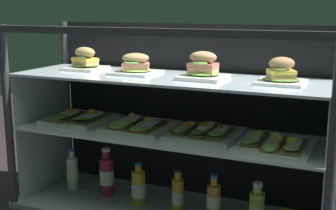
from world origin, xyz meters
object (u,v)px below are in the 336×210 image
at_px(open_sandwich_tray_near_left_corner, 275,144).
at_px(juice_bottle_tucked_behind, 139,187).
at_px(plated_roll_sandwich_mid_right, 203,69).
at_px(juice_bottle_back_right, 72,173).
at_px(plated_roll_sandwich_mid_left, 136,66).
at_px(open_sandwich_tray_far_right, 138,125).
at_px(juice_bottle_back_center, 214,200).
at_px(open_sandwich_tray_center, 204,132).
at_px(juice_bottle_front_fourth, 178,193).
at_px(juice_bottle_back_left, 257,207).
at_px(juice_bottle_front_middle, 107,175).
at_px(open_sandwich_tray_near_right_corner, 78,118).
at_px(plated_roll_sandwich_center, 281,74).
at_px(plated_roll_sandwich_far_left, 85,61).

height_order(open_sandwich_tray_near_left_corner, juice_bottle_tucked_behind, open_sandwich_tray_near_left_corner).
bearing_deg(plated_roll_sandwich_mid_right, juice_bottle_back_right, 178.08).
height_order(plated_roll_sandwich_mid_left, open_sandwich_tray_far_right, plated_roll_sandwich_mid_left).
bearing_deg(juice_bottle_back_center, open_sandwich_tray_center, 172.92).
height_order(open_sandwich_tray_center, juice_bottle_tucked_behind, open_sandwich_tray_center).
bearing_deg(juice_bottle_back_right, juice_bottle_front_fourth, 0.26).
distance_m(juice_bottle_back_center, juice_bottle_back_left, 0.20).
xyz_separation_m(plated_roll_sandwich_mid_right, juice_bottle_back_left, (0.25, 0.03, -0.61)).
bearing_deg(open_sandwich_tray_far_right, juice_bottle_tucked_behind, -84.26).
height_order(open_sandwich_tray_center, juice_bottle_front_middle, open_sandwich_tray_center).
relative_size(juice_bottle_front_fourth, juice_bottle_back_center, 0.99).
distance_m(plated_roll_sandwich_mid_right, open_sandwich_tray_near_right_corner, 0.73).
bearing_deg(plated_roll_sandwich_center, plated_roll_sandwich_mid_right, -177.01).
xyz_separation_m(plated_roll_sandwich_center, open_sandwich_tray_far_right, (-0.66, -0.01, -0.28)).
height_order(juice_bottle_back_center, juice_bottle_back_left, juice_bottle_back_center).
bearing_deg(open_sandwich_tray_near_left_corner, plated_roll_sandwich_mid_right, 174.08).
distance_m(plated_roll_sandwich_center, open_sandwich_tray_near_right_corner, 1.04).
relative_size(juice_bottle_front_middle, juice_bottle_tucked_behind, 1.18).
distance_m(open_sandwich_tray_near_left_corner, juice_bottle_back_center, 0.42).
bearing_deg(plated_roll_sandwich_center, juice_bottle_front_fourth, 178.77).
xyz_separation_m(open_sandwich_tray_far_right, juice_bottle_back_left, (0.58, 0.02, -0.32)).
bearing_deg(open_sandwich_tray_center, juice_bottle_tucked_behind, -177.78).
height_order(plated_roll_sandwich_mid_right, juice_bottle_back_center, plated_roll_sandwich_mid_right).
bearing_deg(open_sandwich_tray_center, plated_roll_sandwich_mid_left, 179.36).
relative_size(juice_bottle_back_right, juice_bottle_front_fourth, 1.08).
xyz_separation_m(plated_roll_sandwich_far_left, plated_roll_sandwich_center, (0.98, -0.04, -0.00)).
distance_m(plated_roll_sandwich_far_left, juice_bottle_back_left, 1.08).
bearing_deg(juice_bottle_back_right, plated_roll_sandwich_mid_right, -1.92).
distance_m(open_sandwich_tray_center, juice_bottle_back_center, 0.32).
xyz_separation_m(plated_roll_sandwich_far_left, open_sandwich_tray_near_left_corner, (0.98, -0.09, -0.28)).
distance_m(juice_bottle_tucked_behind, juice_bottle_front_fourth, 0.20).
height_order(open_sandwich_tray_center, juice_bottle_back_left, open_sandwich_tray_center).
bearing_deg(juice_bottle_back_right, open_sandwich_tray_near_right_corner, -10.11).
xyz_separation_m(juice_bottle_tucked_behind, juice_bottle_back_center, (0.38, 0.01, -0.00)).
relative_size(juice_bottle_back_right, juice_bottle_tucked_behind, 1.06).
distance_m(juice_bottle_front_middle, juice_bottle_front_fourth, 0.40).
xyz_separation_m(open_sandwich_tray_near_left_corner, juice_bottle_back_left, (-0.08, 0.07, -0.32)).
height_order(plated_roll_sandwich_mid_left, plated_roll_sandwich_center, plated_roll_sandwich_center).
height_order(plated_roll_sandwich_mid_left, juice_bottle_back_center, plated_roll_sandwich_mid_left).
height_order(juice_bottle_back_right, juice_bottle_front_fourth, juice_bottle_back_right).
bearing_deg(juice_bottle_back_right, juice_bottle_front_middle, 3.70).
height_order(juice_bottle_front_middle, juice_bottle_front_fourth, juice_bottle_front_middle).
relative_size(plated_roll_sandwich_far_left, open_sandwich_tray_near_left_corner, 0.57).
xyz_separation_m(open_sandwich_tray_center, juice_bottle_front_middle, (-0.53, 0.02, -0.29)).
height_order(open_sandwich_tray_far_right, juice_bottle_front_fourth, open_sandwich_tray_far_right).
bearing_deg(open_sandwich_tray_far_right, juice_bottle_back_left, 1.92).
bearing_deg(plated_roll_sandwich_mid_right, juice_bottle_front_fourth, 167.76).
bearing_deg(juice_bottle_back_right, juice_bottle_back_left, 0.41).
distance_m(plated_roll_sandwich_far_left, plated_roll_sandwich_mid_right, 0.65).
xyz_separation_m(juice_bottle_front_middle, juice_bottle_tucked_behind, (0.20, -0.03, -0.02)).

